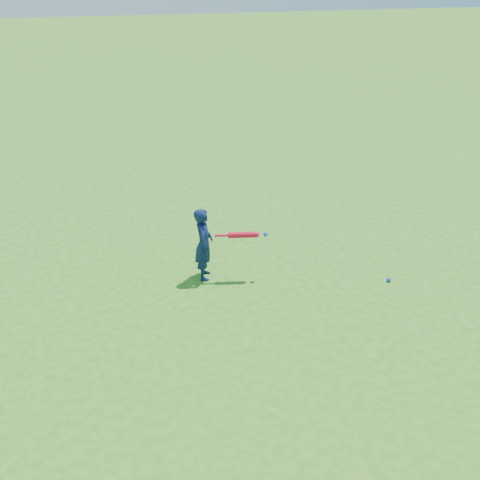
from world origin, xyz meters
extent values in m
plane|color=#2D701A|center=(0.00, 0.00, 0.00)|extent=(80.00, 80.00, 0.00)
imported|color=#0D1841|center=(0.78, -0.26, 0.53)|extent=(0.33, 0.43, 1.05)
sphere|color=blue|center=(3.24, -1.04, 0.03)|extent=(0.06, 0.06, 0.06)
cylinder|color=red|center=(0.93, -0.34, 0.67)|extent=(0.02, 0.06, 0.05)
cylinder|color=red|center=(1.02, -0.35, 0.67)|extent=(0.18, 0.07, 0.03)
cylinder|color=red|center=(1.29, -0.41, 0.67)|extent=(0.39, 0.15, 0.08)
sphere|color=red|center=(1.48, -0.44, 0.67)|extent=(0.08, 0.08, 0.08)
sphere|color=blue|center=(1.60, -0.47, 0.67)|extent=(0.06, 0.06, 0.06)
camera|label=1|loc=(-0.38, -6.65, 4.01)|focal=40.00mm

